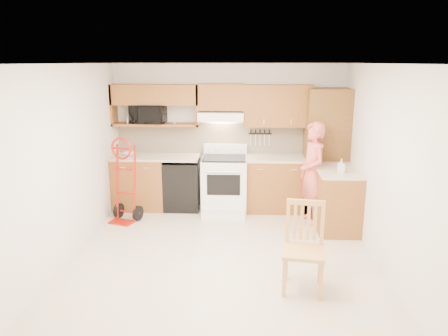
# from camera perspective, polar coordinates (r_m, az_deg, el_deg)

# --- Properties ---
(floor) EXTENTS (4.00, 4.50, 0.02)m
(floor) POSITION_cam_1_polar(r_m,az_deg,el_deg) (5.79, -0.24, -11.94)
(floor) COLOR beige
(floor) RESTS_ON ground
(ceiling) EXTENTS (4.00, 4.50, 0.02)m
(ceiling) POSITION_cam_1_polar(r_m,az_deg,el_deg) (5.21, -0.27, 13.86)
(ceiling) COLOR white
(ceiling) RESTS_ON ground
(wall_back) EXTENTS (4.00, 0.02, 2.50)m
(wall_back) POSITION_cam_1_polar(r_m,az_deg,el_deg) (7.57, 0.63, 4.32)
(wall_back) COLOR silver
(wall_back) RESTS_ON ground
(wall_front) EXTENTS (4.00, 0.02, 2.50)m
(wall_front) POSITION_cam_1_polar(r_m,az_deg,el_deg) (3.22, -2.35, -9.32)
(wall_front) COLOR silver
(wall_front) RESTS_ON ground
(wall_left) EXTENTS (0.02, 4.50, 2.50)m
(wall_left) POSITION_cam_1_polar(r_m,az_deg,el_deg) (5.82, -20.43, 0.47)
(wall_left) COLOR silver
(wall_left) RESTS_ON ground
(wall_right) EXTENTS (0.02, 4.50, 2.50)m
(wall_right) POSITION_cam_1_polar(r_m,az_deg,el_deg) (5.63, 20.63, 0.02)
(wall_right) COLOR silver
(wall_right) RESTS_ON ground
(backsplash) EXTENTS (3.92, 0.03, 0.55)m
(backsplash) POSITION_cam_1_polar(r_m,az_deg,el_deg) (7.56, 0.62, 3.92)
(backsplash) COLOR beige
(backsplash) RESTS_ON wall_back
(lower_cab_left) EXTENTS (0.90, 0.60, 0.90)m
(lower_cab_left) POSITION_cam_1_polar(r_m,az_deg,el_deg) (7.67, -11.14, -1.96)
(lower_cab_left) COLOR brown
(lower_cab_left) RESTS_ON ground
(dishwasher) EXTENTS (0.60, 0.60, 0.85)m
(dishwasher) POSITION_cam_1_polar(r_m,az_deg,el_deg) (7.53, -5.57, -2.25)
(dishwasher) COLOR black
(dishwasher) RESTS_ON ground
(lower_cab_right) EXTENTS (1.14, 0.60, 0.90)m
(lower_cab_right) POSITION_cam_1_polar(r_m,az_deg,el_deg) (7.47, 6.91, -2.23)
(lower_cab_right) COLOR brown
(lower_cab_right) RESTS_ON ground
(countertop_left) EXTENTS (1.50, 0.63, 0.04)m
(countertop_left) POSITION_cam_1_polar(r_m,az_deg,el_deg) (7.48, -9.07, 1.45)
(countertop_left) COLOR #B9AD91
(countertop_left) RESTS_ON lower_cab_left
(countertop_right) EXTENTS (1.14, 0.63, 0.04)m
(countertop_right) POSITION_cam_1_polar(r_m,az_deg,el_deg) (7.35, 7.02, 1.29)
(countertop_right) COLOR #B9AD91
(countertop_right) RESTS_ON lower_cab_right
(cab_return_right) EXTENTS (0.60, 1.00, 0.90)m
(cab_return_right) POSITION_cam_1_polar(r_m,az_deg,el_deg) (6.83, 14.70, -4.14)
(cab_return_right) COLOR brown
(cab_return_right) RESTS_ON ground
(countertop_return) EXTENTS (0.63, 1.00, 0.04)m
(countertop_return) POSITION_cam_1_polar(r_m,az_deg,el_deg) (6.71, 14.94, -0.32)
(countertop_return) COLOR #B9AD91
(countertop_return) RESTS_ON cab_return_right
(pantry_tall) EXTENTS (0.70, 0.60, 2.10)m
(pantry_tall) POSITION_cam_1_polar(r_m,az_deg,el_deg) (7.43, 13.37, 2.18)
(pantry_tall) COLOR brown
(pantry_tall) RESTS_ON ground
(upper_cab_left) EXTENTS (1.50, 0.33, 0.34)m
(upper_cab_left) POSITION_cam_1_polar(r_m,az_deg,el_deg) (7.46, -9.18, 9.65)
(upper_cab_left) COLOR brown
(upper_cab_left) RESTS_ON wall_back
(upper_shelf_mw) EXTENTS (1.50, 0.33, 0.04)m
(upper_shelf_mw) POSITION_cam_1_polar(r_m,az_deg,el_deg) (7.52, -9.03, 5.77)
(upper_shelf_mw) COLOR brown
(upper_shelf_mw) RESTS_ON wall_back
(upper_cab_center) EXTENTS (0.76, 0.33, 0.44)m
(upper_cab_center) POSITION_cam_1_polar(r_m,az_deg,el_deg) (7.32, -0.36, 9.43)
(upper_cab_center) COLOR brown
(upper_cab_center) RESTS_ON wall_back
(upper_cab_right) EXTENTS (1.14, 0.33, 0.70)m
(upper_cab_right) POSITION_cam_1_polar(r_m,az_deg,el_deg) (7.34, 7.14, 8.24)
(upper_cab_right) COLOR brown
(upper_cab_right) RESTS_ON wall_back
(range_hood) EXTENTS (0.76, 0.46, 0.14)m
(range_hood) POSITION_cam_1_polar(r_m,az_deg,el_deg) (7.29, -0.38, 6.96)
(range_hood) COLOR white
(range_hood) RESTS_ON wall_back
(knife_strip) EXTENTS (0.40, 0.05, 0.29)m
(knife_strip) POSITION_cam_1_polar(r_m,az_deg,el_deg) (7.52, 4.82, 4.13)
(knife_strip) COLOR black
(knife_strip) RESTS_ON backsplash
(microwave) EXTENTS (0.60, 0.43, 0.32)m
(microwave) POSITION_cam_1_polar(r_m,az_deg,el_deg) (7.52, -10.05, 7.13)
(microwave) COLOR black
(microwave) RESTS_ON upper_shelf_mw
(range) EXTENTS (0.76, 1.00, 1.12)m
(range) POSITION_cam_1_polar(r_m,az_deg,el_deg) (7.29, 0.04, -1.62)
(range) COLOR white
(range) RESTS_ON ground
(person) EXTENTS (0.53, 0.67, 1.63)m
(person) POSITION_cam_1_polar(r_m,az_deg,el_deg) (6.86, 11.67, -0.71)
(person) COLOR #E86056
(person) RESTS_ON ground
(hand_truck) EXTENTS (0.60, 0.58, 1.24)m
(hand_truck) POSITION_cam_1_polar(r_m,az_deg,el_deg) (7.01, -13.30, -2.12)
(hand_truck) COLOR #AE1608
(hand_truck) RESTS_ON ground
(dining_chair) EXTENTS (0.52, 0.55, 1.01)m
(dining_chair) POSITION_cam_1_polar(r_m,az_deg,el_deg) (4.92, 10.60, -10.51)
(dining_chair) COLOR tan
(dining_chair) RESTS_ON ground
(soap_bottle) EXTENTS (0.09, 0.09, 0.20)m
(soap_bottle) POSITION_cam_1_polar(r_m,az_deg,el_deg) (6.49, 15.36, 0.30)
(soap_bottle) COLOR white
(soap_bottle) RESTS_ON countertop_return
(bowl) EXTENTS (0.26, 0.26, 0.06)m
(bowl) POSITION_cam_1_polar(r_m,az_deg,el_deg) (7.58, -12.46, 1.83)
(bowl) COLOR white
(bowl) RESTS_ON countertop_left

